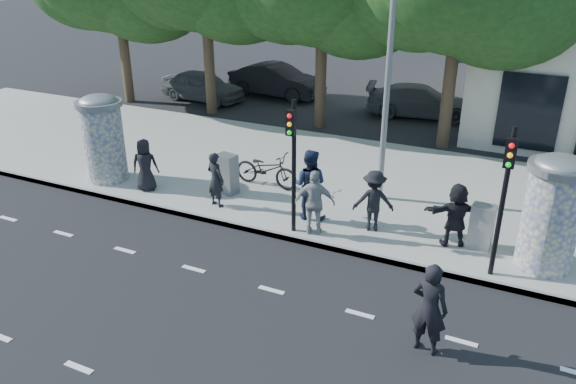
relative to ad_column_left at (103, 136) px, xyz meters
The scene contains 22 objects.
ground 8.63m from the ad_column_left, 32.01° to the right, with size 120.00×120.00×0.00m, color black.
sidewalk 7.94m from the ad_column_left, 22.62° to the left, with size 40.00×8.00×0.15m, color gray.
curb 7.41m from the ad_column_left, ahead, with size 40.00×0.10×0.16m, color slate.
lane_dash_far 7.99m from the ad_column_left, 23.29° to the right, with size 32.00×0.12×0.01m, color silver.
ad_column_left is the anchor object (origin of this frame).
ad_column_right 12.40m from the ad_column_left, ahead, with size 1.36×1.36×2.65m.
traffic_pole_near 6.67m from the ad_column_left, ahead, with size 0.22×0.31×3.40m.
traffic_pole_far 11.44m from the ad_column_left, ahead, with size 0.22×0.31×3.40m.
street_lamp 8.90m from the ad_column_left, 14.94° to the left, with size 0.25×0.93×8.00m.
ped_a 1.73m from the ad_column_left, ahead, with size 0.76×0.49×1.55m, color black.
ped_b 4.10m from the ad_column_left, ahead, with size 0.57×0.37×1.55m, color black.
ped_c 6.68m from the ad_column_left, ahead, with size 0.92×0.72×1.90m, color #192340.
ped_d 8.40m from the ad_column_left, ahead, with size 1.03×0.59×1.60m, color black.
ped_e 7.18m from the ad_column_left, ahead, with size 1.00×0.57×1.70m, color #959598.
ped_f 10.41m from the ad_column_left, ahead, with size 1.48×0.53×1.59m, color black.
man_road 11.23m from the ad_column_left, 18.77° to the right, with size 0.66×0.44×1.82m, color black.
bicycle 5.01m from the ad_column_left, 18.84° to the left, with size 2.03×0.71×1.06m, color black.
cabinet_left 4.02m from the ad_column_left, ahead, with size 0.56×0.41×1.18m, color slate.
cabinet_right 11.03m from the ad_column_left, ahead, with size 0.53×0.39×1.11m, color gray.
car_left 10.06m from the ad_column_left, 106.28° to the left, with size 4.10×1.65×1.40m, color #484B4E.
car_mid 11.86m from the ad_column_left, 90.17° to the left, with size 4.64×1.62×1.53m, color black.
car_right 13.43m from the ad_column_left, 58.43° to the left, with size 4.56×1.85×1.32m, color #505157.
Camera 1 is at (4.65, -7.65, 6.89)m, focal length 35.00 mm.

